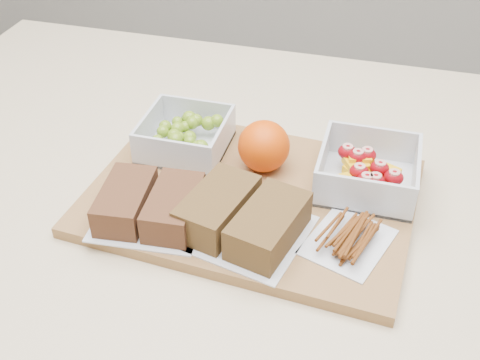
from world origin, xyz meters
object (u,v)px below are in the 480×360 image
Objects in this scene: cutting_board at (251,197)px; orange at (264,146)px; sandwich_bag_left at (150,205)px; fruit_container at (367,173)px; grape_container at (186,136)px; sandwich_bag_center at (243,217)px; pretzel_bag at (349,236)px.

cutting_board is 0.07m from orange.
fruit_container is at bearing 28.62° from sandwich_bag_left.
cutting_board is 0.14m from grape_container.
sandwich_bag_left is at bearing -177.07° from sandwich_bag_center.
fruit_container reaches higher than sandwich_bag_left.
fruit_container is (0.26, -0.02, -0.00)m from grape_container.
orange is at bearing 92.98° from sandwich_bag_center.
sandwich_bag_center reaches higher than sandwich_bag_left.
grape_container is at bearing 151.22° from cutting_board.
fruit_container is at bearing 86.21° from pretzel_bag.
grape_container is at bearing 175.75° from fruit_container.
grape_container is at bearing 171.98° from orange.
sandwich_bag_left is 0.12m from sandwich_bag_center.
sandwich_bag_left is 0.25m from pretzel_bag.
fruit_container is at bearing 25.21° from cutting_board.
sandwich_bag_center is at bearing -50.28° from grape_container.
grape_container is 0.26m from fruit_container.
sandwich_bag_left reaches higher than cutting_board.
orange reaches higher than cutting_board.
sandwich_bag_left is at bearing -128.30° from orange.
sandwich_bag_center is 1.37× the size of pretzel_bag.
orange is 0.56× the size of pretzel_bag.
grape_container is 0.20m from sandwich_bag_center.
cutting_board is 0.16m from fruit_container.
sandwich_bag_left is at bearing -87.23° from grape_container.
sandwich_bag_center reaches higher than pretzel_bag.
grape_container is 0.92× the size of pretzel_bag.
grape_container reaches higher than pretzel_bag.
sandwich_bag_left is (-0.11, -0.08, 0.03)m from cutting_board.
cutting_board is 5.86× the size of orange.
pretzel_bag is at bearing -28.59° from grape_container.
fruit_container reaches higher than sandwich_bag_center.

